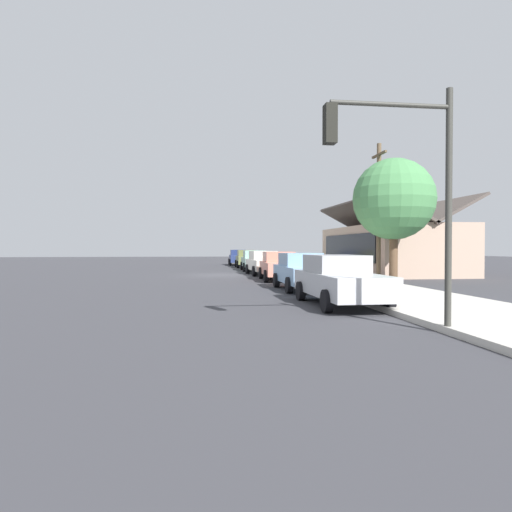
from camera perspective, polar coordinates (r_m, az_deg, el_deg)
The scene contains 14 objects.
ground_plane at distance 30.06m, azimuth -4.30°, elevation -2.41°, with size 120.00×120.00×0.00m, color #38383D.
sidewalk_curb at distance 30.89m, azimuth 6.14°, elevation -2.17°, with size 60.00×4.20×0.16m, color beige.
car_navy at distance 46.81m, azimuth -2.24°, elevation -0.15°, with size 4.89×2.11×1.59m.
car_olive at distance 41.26m, azimuth -1.21°, elevation -0.33°, with size 4.38×2.07×1.59m.
car_seafoam at distance 35.75m, azimuth -0.17°, elevation -0.54°, with size 4.95×2.19×1.59m.
car_ivory at distance 30.27m, azimuth 0.98°, elevation -0.84°, with size 4.74×2.14×1.59m.
car_coral at distance 25.24m, azimuth 2.95°, elevation -1.23°, with size 4.72×2.19×1.59m.
car_skyblue at distance 19.70m, azimuth 5.79°, elevation -1.89°, with size 4.55×1.99×1.59m.
car_silver at distance 14.65m, azimuth 10.43°, elevation -2.92°, with size 4.88×2.09×1.59m.
storefront_building at distance 33.76m, azimuth 16.36°, elevation 0.98°, with size 13.39×6.42×5.06m.
shade_tree at distance 24.93m, azimuth 16.97°, elevation 6.82°, with size 4.26×4.26×6.50m.
traffic_light_main at distance 10.07m, azimuth 17.84°, elevation 10.48°, with size 0.37×2.79×5.20m.
utility_pole_wooden at distance 25.70m, azimuth 15.22°, elevation 5.72°, with size 1.80×0.24×7.50m.
fire_hydrant_red at distance 43.62m, azimuth 0.22°, elevation -0.66°, with size 0.22×0.22×0.71m.
Camera 1 is at (29.96, -1.72, 1.84)m, focal length 31.74 mm.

